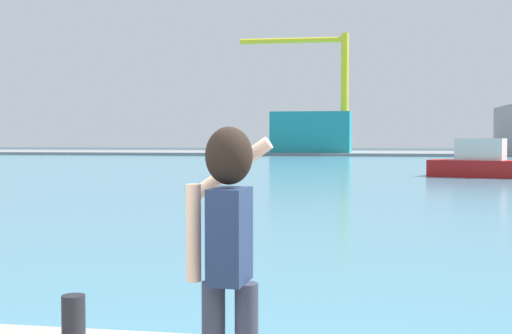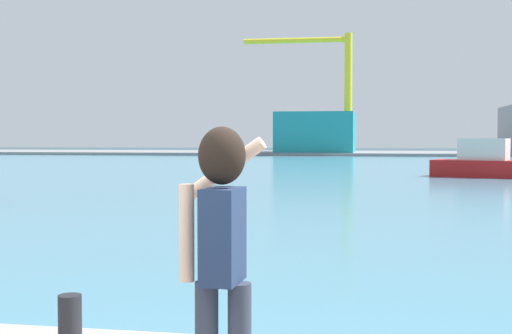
# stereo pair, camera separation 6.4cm
# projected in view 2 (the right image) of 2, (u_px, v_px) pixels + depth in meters

# --- Properties ---
(ground_plane) EXTENTS (220.00, 220.00, 0.00)m
(ground_plane) POSITION_uv_depth(u_px,v_px,m) (359.00, 167.00, 52.89)
(ground_plane) COLOR #334751
(harbor_water) EXTENTS (140.00, 100.00, 0.02)m
(harbor_water) POSITION_uv_depth(u_px,v_px,m) (360.00, 166.00, 54.86)
(harbor_water) COLOR teal
(harbor_water) RESTS_ON ground_plane
(far_shore_dock) EXTENTS (140.00, 20.00, 0.39)m
(far_shore_dock) POSITION_uv_depth(u_px,v_px,m) (367.00, 153.00, 94.18)
(far_shore_dock) COLOR gray
(far_shore_dock) RESTS_ON ground_plane
(person_photographer) EXTENTS (0.53, 0.55, 1.74)m
(person_photographer) POSITION_uv_depth(u_px,v_px,m) (221.00, 241.00, 3.93)
(person_photographer) COLOR #2D3342
(person_photographer) RESTS_ON quay_promenade
(harbor_bollard) EXTENTS (0.19, 0.19, 0.38)m
(harbor_bollard) POSITION_uv_depth(u_px,v_px,m) (70.00, 318.00, 5.50)
(harbor_bollard) COLOR black
(harbor_bollard) RESTS_ON quay_promenade
(boat_moored_2) EXTENTS (7.89, 4.74, 2.23)m
(boat_moored_2) POSITION_uv_depth(u_px,v_px,m) (496.00, 164.00, 38.19)
(boat_moored_2) COLOR #B21919
(boat_moored_2) RESTS_ON harbor_water
(warehouse_left) EXTENTS (10.42, 11.52, 5.42)m
(warehouse_left) POSITION_uv_depth(u_px,v_px,m) (316.00, 133.00, 92.24)
(warehouse_left) COLOR teal
(warehouse_left) RESTS_ON far_shore_dock
(port_crane) EXTENTS (14.43, 1.13, 15.69)m
(port_crane) POSITION_uv_depth(u_px,v_px,m) (332.00, 77.00, 88.02)
(port_crane) COLOR yellow
(port_crane) RESTS_ON far_shore_dock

